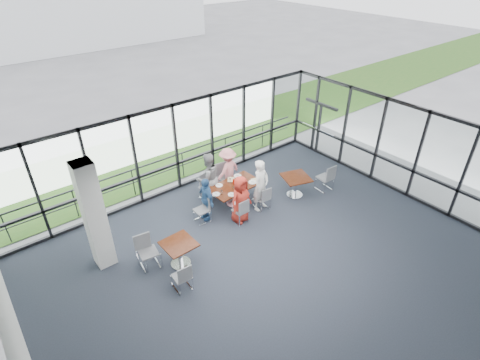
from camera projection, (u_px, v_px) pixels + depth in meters
floor at (273, 264)px, 10.44m from camera, size 12.00×10.00×0.02m
ceiling at (279, 164)px, 8.72m from camera, size 12.00×10.00×0.04m
wall_left at (21, 354)px, 6.41m from camera, size 0.10×10.00×3.20m
curtain_wall_back at (176, 148)px, 12.88m from camera, size 12.00×0.10×3.20m
curtain_wall_right at (404, 150)px, 12.74m from camera, size 0.10×10.00×3.20m
exit_door at (319, 129)px, 15.51m from camera, size 0.12×1.60×2.10m
structural_column at (94, 216)px, 9.66m from camera, size 0.50×0.50×3.20m
apron at (123, 140)px, 17.04m from camera, size 80.00×70.00×0.02m
grass_strip at (143, 156)px, 15.71m from camera, size 80.00×5.00×0.01m
hangar_main at (54, 6)px, 32.05m from camera, size 24.00×10.00×6.00m
guard_rail at (171, 169)px, 13.86m from camera, size 12.00×0.06×0.06m
main_table at (234, 189)px, 12.53m from camera, size 1.83×1.09×0.75m
side_table_left at (179, 247)px, 10.10m from camera, size 0.86×0.86×0.75m
side_table_right at (296, 180)px, 12.95m from camera, size 1.13×1.13×0.75m
diner_near_left at (241, 199)px, 11.67m from camera, size 0.85×0.61×1.61m
diner_near_right at (261, 185)px, 12.17m from camera, size 0.76×0.63×1.80m
diner_far_left at (208, 178)px, 12.54m from camera, size 0.90×0.58×1.80m
diner_far_right at (228, 170)px, 13.16m from camera, size 1.15×0.74×1.64m
diner_end at (206, 199)px, 11.79m from camera, size 0.60×0.93×1.49m
chair_main_nl at (240, 210)px, 11.80m from camera, size 0.43×0.43×0.86m
chair_main_nr at (262, 198)px, 12.41m from camera, size 0.46×0.46×0.82m
chair_main_fl at (207, 187)px, 12.90m from camera, size 0.47×0.47×0.88m
chair_main_fr at (225, 177)px, 13.37m from camera, size 0.52×0.52×0.97m
chair_main_end at (202, 210)px, 11.81m from camera, size 0.43×0.43×0.87m
chair_spare_la at (181, 277)px, 9.47m from camera, size 0.44×0.44×0.84m
chair_spare_lb at (148, 253)px, 10.10m from camera, size 0.55×0.55×0.98m
chair_spare_r at (325, 178)px, 13.33m from camera, size 0.52×0.52×0.99m
plate_nl at (231, 195)px, 11.97m from camera, size 0.23×0.23×0.01m
plate_nr at (253, 182)px, 12.59m from camera, size 0.28×0.28×0.01m
plate_fl at (219, 185)px, 12.43m from camera, size 0.24×0.24×0.01m
plate_fr at (238, 176)px, 12.94m from camera, size 0.27×0.27×0.01m
plate_end at (216, 194)px, 11.99m from camera, size 0.24×0.24×0.01m
tumbler_a at (234, 189)px, 12.13m from camera, size 0.07×0.07×0.14m
tumbler_b at (245, 182)px, 12.45m from camera, size 0.08×0.08×0.15m
tumbler_c at (230, 181)px, 12.56m from camera, size 0.07×0.07×0.14m
tumbler_d at (222, 192)px, 11.97m from camera, size 0.07×0.07×0.13m
menu_a at (239, 192)px, 12.08m from camera, size 0.37×0.35×0.00m
menu_b at (255, 179)px, 12.75m from camera, size 0.32×0.25×0.00m
menu_c at (231, 179)px, 12.75m from camera, size 0.38×0.40×0.00m
condiment_caddy at (235, 183)px, 12.50m from camera, size 0.10×0.07×0.04m
ketchup_bottle at (234, 182)px, 12.47m from camera, size 0.06×0.06×0.18m
green_bottle at (236, 182)px, 12.45m from camera, size 0.05×0.05×0.20m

